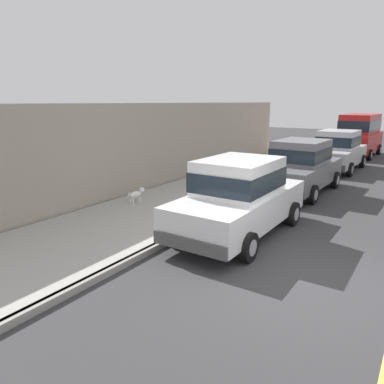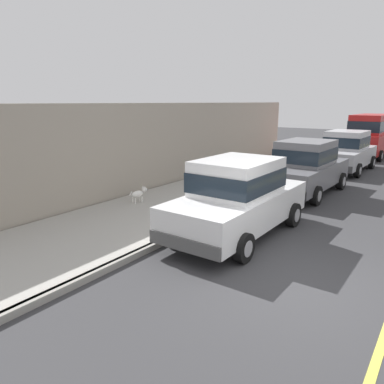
% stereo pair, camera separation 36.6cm
% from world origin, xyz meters
% --- Properties ---
extents(ground_plane, '(80.00, 80.00, 0.00)m').
position_xyz_m(ground_plane, '(0.00, 0.00, 0.00)').
color(ground_plane, '#38383A').
extents(curb, '(0.16, 64.00, 0.14)m').
position_xyz_m(curb, '(-3.20, 0.00, 0.07)').
color(curb, gray).
rests_on(curb, ground).
extents(sidewalk, '(3.60, 64.00, 0.14)m').
position_xyz_m(sidewalk, '(-5.00, 0.00, 0.07)').
color(sidewalk, '#A8A59E').
rests_on(sidewalk, ground).
extents(car_white_sedan, '(2.06, 4.61, 1.92)m').
position_xyz_m(car_white_sedan, '(-2.10, 1.62, 0.98)').
color(car_white_sedan, white).
rests_on(car_white_sedan, ground).
extents(car_grey_sedan, '(2.13, 4.65, 1.92)m').
position_xyz_m(car_grey_sedan, '(-2.18, 6.84, 0.98)').
color(car_grey_sedan, slate).
rests_on(car_grey_sedan, ground).
extents(car_silver_sedan, '(2.13, 4.65, 1.92)m').
position_xyz_m(car_silver_sedan, '(-2.07, 12.33, 0.98)').
color(car_silver_sedan, '#BCBCC1').
rests_on(car_silver_sedan, ground).
extents(car_red_van, '(2.26, 4.97, 2.52)m').
position_xyz_m(car_red_van, '(-2.07, 17.96, 1.39)').
color(car_red_van, red).
rests_on(car_red_van, ground).
extents(dog_white, '(0.25, 0.75, 0.49)m').
position_xyz_m(dog_white, '(-5.88, 2.07, 0.43)').
color(dog_white, white).
rests_on(dog_white, sidewalk).
extents(building_facade, '(0.50, 20.00, 3.21)m').
position_xyz_m(building_facade, '(-7.10, 5.41, 1.60)').
color(building_facade, '#9E9384').
rests_on(building_facade, ground).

